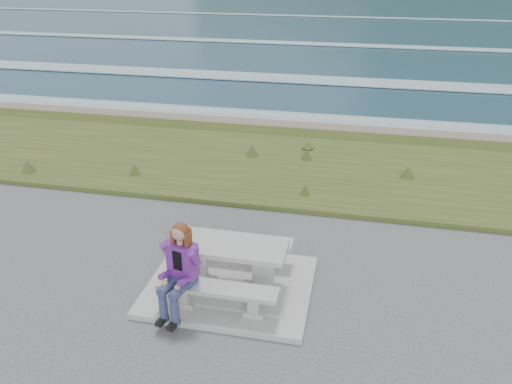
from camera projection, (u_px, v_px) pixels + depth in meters
concrete_slab at (230, 286)px, 8.05m from camera, size 2.60×2.10×0.10m
picnic_table at (229, 253)px, 7.77m from camera, size 1.80×0.75×0.75m
bench_landward at (217, 292)px, 7.26m from camera, size 1.80×0.35×0.45m
bench_seaward at (240, 242)px, 8.49m from camera, size 1.80×0.35×0.45m
grass_verge at (281, 169)px, 12.47m from camera, size 160.00×4.50×0.22m
shore_drop at (297, 132)px, 15.02m from camera, size 160.00×0.80×2.20m
ocean at (334, 69)px, 30.89m from camera, size 1600.00×1600.00×0.09m
seated_woman at (178, 283)px, 7.17m from camera, size 0.55×0.78×1.43m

